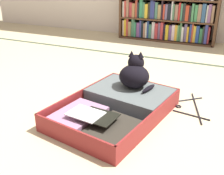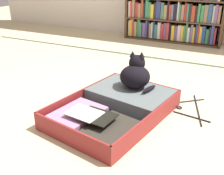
{
  "view_description": "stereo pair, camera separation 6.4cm",
  "coord_description": "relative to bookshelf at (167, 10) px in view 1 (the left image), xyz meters",
  "views": [
    {
      "loc": [
        0.77,
        -1.47,
        0.93
      ],
      "look_at": [
        0.08,
        0.08,
        0.18
      ],
      "focal_mm": 43.5,
      "sensor_mm": 36.0,
      "label": 1
    },
    {
      "loc": [
        0.82,
        -1.45,
        0.93
      ],
      "look_at": [
        0.08,
        0.08,
        0.18
      ],
      "focal_mm": 43.5,
      "sensor_mm": 36.0,
      "label": 2
    }
  ],
  "objects": [
    {
      "name": "clothes_hanger",
      "position": [
        0.66,
        -1.9,
        -0.4
      ],
      "size": [
        0.3,
        0.46,
        0.01
      ],
      "color": "black",
      "rests_on": "ground_plane"
    },
    {
      "name": "ground_plane",
      "position": [
        0.08,
        -2.25,
        -0.41
      ],
      "size": [
        10.0,
        10.0,
        0.0
      ],
      "primitive_type": "plane",
      "color": "#C4B58A"
    },
    {
      "name": "tatami_border",
      "position": [
        0.08,
        -0.85,
        -0.41
      ],
      "size": [
        4.8,
        0.05,
        0.0
      ],
      "color": "#3B4934",
      "rests_on": "ground_plane"
    },
    {
      "name": "open_suitcase",
      "position": [
        0.21,
        -2.18,
        -0.36
      ],
      "size": [
        0.73,
        0.94,
        0.12
      ],
      "color": "maroon",
      "rests_on": "ground_plane"
    },
    {
      "name": "bookshelf",
      "position": [
        0.0,
        0.0,
        0.0
      ],
      "size": [
        1.31,
        0.27,
        0.85
      ],
      "color": "#513523",
      "rests_on": "ground_plane"
    },
    {
      "name": "black_cat",
      "position": [
        0.25,
        -1.96,
        -0.19
      ],
      "size": [
        0.28,
        0.24,
        0.26
      ],
      "color": "black",
      "rests_on": "open_suitcase"
    }
  ]
}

